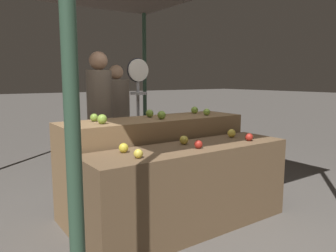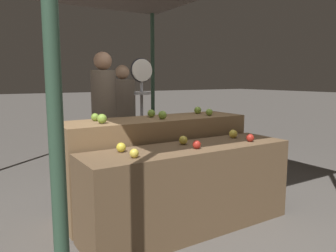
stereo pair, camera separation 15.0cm
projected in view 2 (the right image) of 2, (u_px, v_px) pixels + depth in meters
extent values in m
plane|color=#59544F|center=(189.00, 228.00, 3.00)|extent=(60.00, 60.00, 0.00)
cylinder|color=#33513D|center=(54.00, 101.00, 1.43)|extent=(0.07, 0.07, 2.52)
cylinder|color=#33513D|center=(153.00, 84.00, 6.06)|extent=(0.07, 0.07, 2.52)
cube|color=brown|center=(190.00, 188.00, 2.95)|extent=(1.97, 0.55, 0.76)
cube|color=olive|center=(156.00, 163.00, 3.43)|extent=(1.97, 0.55, 0.95)
sphere|color=yellow|center=(134.00, 153.00, 2.47)|extent=(0.07, 0.07, 0.07)
sphere|color=#AD281E|center=(197.00, 145.00, 2.79)|extent=(0.07, 0.07, 0.07)
sphere|color=#AD281E|center=(250.00, 138.00, 3.11)|extent=(0.07, 0.07, 0.07)
sphere|color=gold|center=(121.00, 147.00, 2.66)|extent=(0.08, 0.08, 0.08)
sphere|color=gold|center=(183.00, 140.00, 2.97)|extent=(0.08, 0.08, 0.08)
sphere|color=yellow|center=(233.00, 134.00, 3.30)|extent=(0.08, 0.08, 0.08)
sphere|color=#84AD3D|center=(102.00, 119.00, 2.95)|extent=(0.09, 0.09, 0.09)
sphere|color=#7AA338|center=(162.00, 115.00, 3.26)|extent=(0.09, 0.09, 0.09)
sphere|color=#84AD3D|center=(209.00, 112.00, 3.59)|extent=(0.08, 0.08, 0.08)
sphere|color=#7AA338|center=(95.00, 117.00, 3.13)|extent=(0.08, 0.08, 0.08)
sphere|color=#7AA338|center=(151.00, 113.00, 3.44)|extent=(0.08, 0.08, 0.08)
sphere|color=#84AD3D|center=(198.00, 110.00, 3.78)|extent=(0.08, 0.08, 0.08)
cylinder|color=#99999E|center=(142.00, 130.00, 3.99)|extent=(0.04, 0.04, 1.48)
cylinder|color=black|center=(141.00, 70.00, 3.88)|extent=(0.28, 0.01, 0.28)
cylinder|color=silver|center=(142.00, 70.00, 3.87)|extent=(0.26, 0.02, 0.26)
cylinder|color=#99999E|center=(142.00, 87.00, 3.90)|extent=(0.01, 0.01, 0.14)
cylinder|color=#99999E|center=(142.00, 93.00, 3.91)|extent=(0.20, 0.20, 0.03)
cube|color=#2D2D38|center=(105.00, 156.00, 4.10)|extent=(0.26, 0.20, 0.78)
cylinder|color=#756656|center=(104.00, 98.00, 4.00)|extent=(0.38, 0.38, 0.68)
sphere|color=tan|center=(103.00, 61.00, 3.94)|extent=(0.22, 0.22, 0.22)
cube|color=#2D2D38|center=(124.00, 146.00, 4.85)|extent=(0.30, 0.21, 0.72)
cylinder|color=#756656|center=(123.00, 101.00, 4.75)|extent=(0.42, 0.42, 0.63)
sphere|color=tan|center=(122.00, 72.00, 4.69)|extent=(0.20, 0.20, 0.20)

